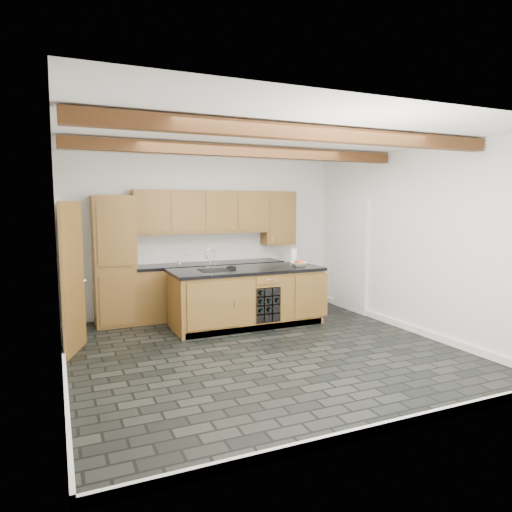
{
  "coord_description": "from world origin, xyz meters",
  "views": [
    {
      "loc": [
        -2.51,
        -5.44,
        1.96
      ],
      "look_at": [
        0.25,
        0.8,
        1.19
      ],
      "focal_mm": 32.0,
      "sensor_mm": 36.0,
      "label": 1
    }
  ],
  "objects_px": {
    "fruit_bowl": "(299,264)",
    "paper_towel": "(294,257)",
    "island": "(247,297)",
    "kitchen_scale": "(231,268)"
  },
  "relations": [
    {
      "from": "kitchen_scale",
      "to": "paper_towel",
      "type": "relative_size",
      "value": 0.61
    },
    {
      "from": "paper_towel",
      "to": "fruit_bowl",
      "type": "bearing_deg",
      "value": -95.24
    },
    {
      "from": "fruit_bowl",
      "to": "paper_towel",
      "type": "relative_size",
      "value": 1.02
    },
    {
      "from": "fruit_bowl",
      "to": "paper_towel",
      "type": "bearing_deg",
      "value": 84.76
    },
    {
      "from": "island",
      "to": "paper_towel",
      "type": "xyz_separation_m",
      "value": [
        0.92,
        0.12,
        0.6
      ]
    },
    {
      "from": "fruit_bowl",
      "to": "paper_towel",
      "type": "height_order",
      "value": "paper_towel"
    },
    {
      "from": "kitchen_scale",
      "to": "paper_towel",
      "type": "height_order",
      "value": "paper_towel"
    },
    {
      "from": "kitchen_scale",
      "to": "paper_towel",
      "type": "xyz_separation_m",
      "value": [
        1.17,
        0.07,
        0.12
      ]
    },
    {
      "from": "fruit_bowl",
      "to": "kitchen_scale",
      "type": "bearing_deg",
      "value": 172.81
    },
    {
      "from": "kitchen_scale",
      "to": "fruit_bowl",
      "type": "bearing_deg",
      "value": 4.61
    }
  ]
}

